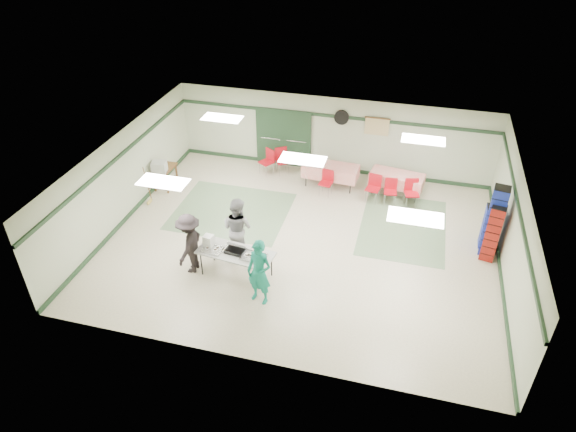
% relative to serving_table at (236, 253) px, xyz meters
% --- Properties ---
extents(floor, '(11.00, 11.00, 0.00)m').
position_rel_serving_table_xyz_m(floor, '(1.31, 1.87, -0.72)').
color(floor, beige).
rests_on(floor, ground).
extents(ceiling, '(11.00, 11.00, 0.00)m').
position_rel_serving_table_xyz_m(ceiling, '(1.31, 1.87, 1.98)').
color(ceiling, white).
rests_on(ceiling, wall_back).
extents(wall_back, '(11.00, 0.00, 11.00)m').
position_rel_serving_table_xyz_m(wall_back, '(1.31, 6.37, 0.63)').
color(wall_back, '#B7BEA2').
rests_on(wall_back, floor).
extents(wall_front, '(11.00, 0.00, 11.00)m').
position_rel_serving_table_xyz_m(wall_front, '(1.31, -2.63, 0.63)').
color(wall_front, '#B7BEA2').
rests_on(wall_front, floor).
extents(wall_left, '(0.00, 9.00, 9.00)m').
position_rel_serving_table_xyz_m(wall_left, '(-4.19, 1.87, 0.63)').
color(wall_left, '#B7BEA2').
rests_on(wall_left, floor).
extents(wall_right, '(0.00, 9.00, 9.00)m').
position_rel_serving_table_xyz_m(wall_right, '(6.81, 1.87, 0.63)').
color(wall_right, '#B7BEA2').
rests_on(wall_right, floor).
extents(trim_back, '(11.00, 0.06, 0.10)m').
position_rel_serving_table_xyz_m(trim_back, '(1.31, 6.34, 1.33)').
color(trim_back, '#1F3922').
rests_on(trim_back, wall_back).
extents(baseboard_back, '(11.00, 0.06, 0.12)m').
position_rel_serving_table_xyz_m(baseboard_back, '(1.31, 6.34, -0.66)').
color(baseboard_back, '#1F3922').
rests_on(baseboard_back, floor).
extents(trim_left, '(0.06, 9.00, 0.10)m').
position_rel_serving_table_xyz_m(trim_left, '(-4.16, 1.87, 1.33)').
color(trim_left, '#1F3922').
rests_on(trim_left, wall_back).
extents(baseboard_left, '(0.06, 9.00, 0.12)m').
position_rel_serving_table_xyz_m(baseboard_left, '(-4.16, 1.87, -0.66)').
color(baseboard_left, '#1F3922').
rests_on(baseboard_left, floor).
extents(trim_right, '(0.06, 9.00, 0.10)m').
position_rel_serving_table_xyz_m(trim_right, '(6.78, 1.87, 1.33)').
color(trim_right, '#1F3922').
rests_on(trim_right, wall_back).
extents(baseboard_right, '(0.06, 9.00, 0.12)m').
position_rel_serving_table_xyz_m(baseboard_right, '(6.78, 1.87, -0.66)').
color(baseboard_right, '#1F3922').
rests_on(baseboard_right, floor).
extents(green_patch_a, '(3.50, 3.00, 0.01)m').
position_rel_serving_table_xyz_m(green_patch_a, '(-1.19, 2.87, -0.72)').
color(green_patch_a, gray).
rests_on(green_patch_a, floor).
extents(green_patch_b, '(2.50, 3.50, 0.01)m').
position_rel_serving_table_xyz_m(green_patch_b, '(4.11, 3.37, -0.72)').
color(green_patch_b, gray).
rests_on(green_patch_b, floor).
extents(double_door_left, '(0.90, 0.06, 2.10)m').
position_rel_serving_table_xyz_m(double_door_left, '(-0.89, 6.31, 0.33)').
color(double_door_left, gray).
rests_on(double_door_left, floor).
extents(double_door_right, '(0.90, 0.06, 2.10)m').
position_rel_serving_table_xyz_m(double_door_right, '(0.06, 6.31, 0.33)').
color(double_door_right, gray).
rests_on(double_door_right, floor).
extents(door_frame, '(2.00, 0.03, 2.15)m').
position_rel_serving_table_xyz_m(door_frame, '(-0.42, 6.29, 0.33)').
color(door_frame, '#1F3922').
rests_on(door_frame, floor).
extents(wall_fan, '(0.50, 0.10, 0.50)m').
position_rel_serving_table_xyz_m(wall_fan, '(1.61, 6.31, 1.33)').
color(wall_fan, black).
rests_on(wall_fan, wall_back).
extents(scroll_banner, '(0.80, 0.02, 0.60)m').
position_rel_serving_table_xyz_m(scroll_banner, '(2.81, 6.31, 1.13)').
color(scroll_banner, '#D1BD82').
rests_on(scroll_banner, wall_back).
extents(serving_table, '(2.08, 1.05, 0.76)m').
position_rel_serving_table_xyz_m(serving_table, '(0.00, 0.00, 0.00)').
color(serving_table, '#B5B4B0').
rests_on(serving_table, floor).
extents(sheet_tray_right, '(0.67, 0.54, 0.02)m').
position_rel_serving_table_xyz_m(sheet_tray_right, '(0.51, -0.09, 0.05)').
color(sheet_tray_right, silver).
rests_on(sheet_tray_right, serving_table).
extents(sheet_tray_mid, '(0.61, 0.49, 0.02)m').
position_rel_serving_table_xyz_m(sheet_tray_mid, '(-0.07, 0.07, 0.05)').
color(sheet_tray_mid, silver).
rests_on(sheet_tray_mid, serving_table).
extents(sheet_tray_left, '(0.58, 0.47, 0.02)m').
position_rel_serving_table_xyz_m(sheet_tray_left, '(-0.61, -0.07, 0.05)').
color(sheet_tray_left, silver).
rests_on(sheet_tray_left, serving_table).
extents(baking_pan, '(0.54, 0.38, 0.08)m').
position_rel_serving_table_xyz_m(baking_pan, '(-0.01, -0.01, 0.08)').
color(baking_pan, black).
rests_on(baking_pan, serving_table).
extents(foam_box_stack, '(0.27, 0.25, 0.33)m').
position_rel_serving_table_xyz_m(foam_box_stack, '(-0.76, 0.07, 0.21)').
color(foam_box_stack, white).
rests_on(foam_box_stack, serving_table).
extents(volunteer_teal, '(0.73, 0.57, 1.78)m').
position_rel_serving_table_xyz_m(volunteer_teal, '(0.88, -0.75, 0.17)').
color(volunteer_teal, '#138873').
rests_on(volunteer_teal, floor).
extents(volunteer_grey, '(1.05, 0.92, 1.83)m').
position_rel_serving_table_xyz_m(volunteer_grey, '(-0.23, 0.83, 0.20)').
color(volunteer_grey, gray).
rests_on(volunteer_grey, floor).
extents(volunteer_dark, '(0.65, 1.12, 1.73)m').
position_rel_serving_table_xyz_m(volunteer_dark, '(-1.23, -0.08, 0.15)').
color(volunteer_dark, black).
rests_on(volunteer_dark, floor).
extents(dining_table_a, '(1.81, 1.02, 0.77)m').
position_rel_serving_table_xyz_m(dining_table_a, '(3.70, 5.24, -0.15)').
color(dining_table_a, red).
rests_on(dining_table_a, floor).
extents(dining_table_b, '(1.88, 0.92, 0.77)m').
position_rel_serving_table_xyz_m(dining_table_b, '(1.50, 5.24, -0.15)').
color(dining_table_b, red).
rests_on(dining_table_b, floor).
extents(chair_a, '(0.43, 0.43, 0.85)m').
position_rel_serving_table_xyz_m(chair_a, '(3.56, 4.67, -0.20)').
color(chair_a, '#B40E1A').
rests_on(chair_a, floor).
extents(chair_b, '(0.50, 0.50, 0.91)m').
position_rel_serving_table_xyz_m(chair_b, '(3.03, 4.68, -0.16)').
color(chair_b, '#B40E1A').
rests_on(chair_b, floor).
extents(chair_c, '(0.52, 0.52, 0.92)m').
position_rel_serving_table_xyz_m(chair_c, '(4.21, 4.68, -0.16)').
color(chair_c, '#B40E1A').
rests_on(chair_c, floor).
extents(chair_d, '(0.46, 0.46, 0.86)m').
position_rel_serving_table_xyz_m(chair_d, '(1.49, 4.67, -0.19)').
color(chair_d, '#B40E1A').
rests_on(chair_d, floor).
extents(chair_loose_a, '(0.60, 0.60, 0.93)m').
position_rel_serving_table_xyz_m(chair_loose_a, '(-0.33, 5.71, -0.15)').
color(chair_loose_a, '#B40E1A').
rests_on(chair_loose_a, floor).
extents(chair_loose_b, '(0.59, 0.59, 0.92)m').
position_rel_serving_table_xyz_m(chair_loose_b, '(-0.77, 5.51, -0.16)').
color(chair_loose_b, '#B40E1A').
rests_on(chair_loose_b, floor).
extents(crate_stack_blue_a, '(0.42, 0.42, 1.32)m').
position_rel_serving_table_xyz_m(crate_stack_blue_a, '(6.46, 3.01, -0.06)').
color(crate_stack_blue_a, '#1B38A4').
rests_on(crate_stack_blue_a, floor).
extents(crate_stack_red, '(0.44, 0.44, 1.70)m').
position_rel_serving_table_xyz_m(crate_stack_red, '(6.46, 2.44, 0.13)').
color(crate_stack_red, maroon).
rests_on(crate_stack_red, floor).
extents(crate_stack_blue_b, '(0.47, 0.47, 2.13)m').
position_rel_serving_table_xyz_m(crate_stack_blue_b, '(6.46, 2.68, 0.35)').
color(crate_stack_blue_b, '#1B38A4').
rests_on(crate_stack_blue_b, floor).
extents(printer_table, '(0.58, 0.89, 0.74)m').
position_rel_serving_table_xyz_m(printer_table, '(-3.84, 3.73, -0.08)').
color(printer_table, brown).
rests_on(printer_table, floor).
extents(office_printer, '(0.52, 0.48, 0.36)m').
position_rel_serving_table_xyz_m(office_printer, '(-3.84, 3.43, 0.20)').
color(office_printer, '#ADAEA9').
rests_on(office_printer, printer_table).
extents(broom, '(0.08, 0.21, 1.31)m').
position_rel_serving_table_xyz_m(broom, '(-3.92, 2.69, -0.04)').
color(broom, brown).
rests_on(broom, floor).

